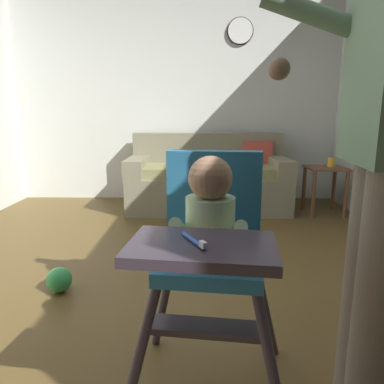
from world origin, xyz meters
TOP-DOWN VIEW (x-y plane):
  - ground at (0.00, 0.00)m, footprint 5.60×6.78m
  - wall_far at (0.00, 2.62)m, footprint 4.80×0.06m
  - couch at (0.39, 2.10)m, footprint 1.81×0.86m
  - high_chair at (0.30, -0.78)m, footprint 0.67×0.78m
  - toy_ball at (-0.60, 0.03)m, footprint 0.15×0.15m
  - side_table at (1.65, 1.84)m, footprint 0.40×0.40m
  - sippy_cup at (1.70, 1.84)m, footprint 0.07×0.07m
  - wall_clock at (0.77, 2.58)m, footprint 0.32×0.04m

SIDE VIEW (x-z plane):
  - ground at x=0.00m, z-range -0.10..0.00m
  - toy_ball at x=-0.60m, z-range 0.00..0.15m
  - couch at x=0.39m, z-range -0.10..0.76m
  - side_table at x=1.65m, z-range 0.12..0.64m
  - sippy_cup at x=1.70m, z-range 0.52..0.62m
  - high_chair at x=0.30m, z-range 0.18..1.12m
  - wall_far at x=0.00m, z-range 0.00..2.68m
  - wall_clock at x=0.77m, z-range 1.89..2.21m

